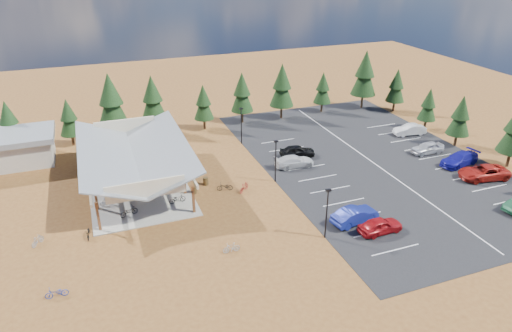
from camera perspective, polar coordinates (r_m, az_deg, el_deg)
The scene contains 44 objects.
ground at distance 49.67m, azimuth -2.03°, elevation -3.90°, with size 140.00×140.00×0.00m, color brown.
asphalt_lot at distance 59.69m, azimuth 14.07°, elevation 0.67°, with size 27.00×44.00×0.04m, color black.
concrete_pad at distance 54.01m, azimuth -14.57°, elevation -2.13°, with size 10.60×18.60×0.10m, color gray.
bike_pavilion at distance 52.40m, azimuth -15.02°, elevation 1.52°, with size 11.65×19.40×4.97m.
outbuilding at distance 64.01m, azimuth -28.52°, elevation 1.89°, with size 11.00×7.00×3.90m.
lamp_post_0 at distance 42.08m, azimuth 8.85°, elevation -5.48°, with size 0.50×0.25×5.14m.
lamp_post_1 at distance 51.55m, azimuth 2.47°, elevation 0.98°, with size 0.50×0.25×5.14m.
lamp_post_2 at distance 61.91m, azimuth -1.85°, elevation 5.36°, with size 0.50×0.25×5.14m.
trash_bin_0 at distance 50.62m, azimuth -7.75°, elevation -2.95°, with size 0.60×0.60×0.90m, color #453418.
trash_bin_1 at distance 52.25m, azimuth -6.30°, elevation -1.89°, with size 0.60×0.60×0.90m, color #453418.
pine_0 at distance 67.20m, azimuth -28.53°, elevation 4.98°, with size 2.98×2.98×6.95m.
pine_1 at distance 65.97m, azimuth -22.38°, elevation 5.65°, with size 2.82×2.82×6.57m.
pine_2 at distance 64.81m, azimuth -17.68°, elevation 7.82°, with size 4.14×4.14×9.65m.
pine_3 at distance 66.97m, azimuth -12.81°, elevation 8.29°, with size 3.62×3.62×8.43m.
pine_4 at distance 67.23m, azimuth -6.59°, elevation 7.92°, with size 2.91×2.91×6.77m.
pine_5 at distance 69.29m, azimuth -1.77°, elevation 9.20°, with size 3.37×3.37×7.85m.
pine_6 at distance 71.06m, azimuth 3.27°, elevation 10.03°, with size 3.73×3.73×8.69m.
pine_7 at distance 75.06m, azimuth 8.35°, elevation 9.64°, with size 2.83×2.83×6.59m.
pine_8 at distance 77.86m, azimuth 13.45°, elevation 11.20°, with size 4.12×4.12×9.59m.
pine_11 at distance 66.52m, azimuth 24.20°, elevation 5.76°, with size 3.04×3.04×7.08m.
pine_12 at distance 71.44m, azimuth 20.76°, elevation 7.19°, with size 2.66×2.66×6.20m.
pine_13 at distance 77.95m, azimuth 17.15°, elevation 9.57°, with size 3.00×3.00×7.00m.
bike_0 at distance 47.71m, azimuth -15.61°, elevation -5.49°, with size 0.65×1.85×0.97m, color black.
bike_1 at distance 50.13m, azimuth -18.12°, elevation -4.29°, with size 0.42×1.50×0.90m, color #9A9FA3.
bike_2 at distance 54.44m, azimuth -16.66°, elevation -1.63°, with size 0.54×1.55×0.82m, color navy.
bike_3 at distance 58.39m, azimuth -18.02°, elevation 0.22°, with size 0.50×1.77×1.07m, color #9E1A13.
bike_4 at distance 48.90m, azimuth -9.80°, elevation -4.06°, with size 0.62×1.78×0.93m, color black.
bike_5 at distance 50.18m, azimuth -12.32°, elevation -3.50°, with size 0.42×1.49×0.89m, color gray.
bike_6 at distance 56.12m, azimuth -13.54°, elevation -0.36°, with size 0.57×1.64×0.86m, color navy.
bike_7 at distance 58.53m, azimuth -13.32°, elevation 0.81°, with size 0.42×1.49×0.89m, color maroon.
bike_8 at distance 45.79m, azimuth -20.21°, elevation -7.84°, with size 0.61×1.74×0.92m, color black.
bike_9 at distance 46.48m, azimuth -25.65°, elevation -8.40°, with size 0.43×1.52×0.91m, color gray.
bike_10 at distance 39.69m, azimuth -23.66°, elevation -14.31°, with size 0.60×1.73×0.91m, color #112C97.
bike_13 at distance 41.13m, azimuth -3.10°, elevation -10.17°, with size 0.45×1.58×0.95m, color gray.
bike_15 at distance 50.52m, azimuth -1.49°, elevation -2.65°, with size 0.51×1.79×1.08m, color maroon.
bike_16 at distance 50.85m, azimuth -3.92°, elevation -2.60°, with size 0.61×1.76×0.93m, color black.
car_0 at distance 45.02m, azimuth 15.27°, elevation -7.18°, with size 1.76×4.39×1.49m, color maroon.
car_1 at distance 45.88m, azimuth 12.25°, elevation -6.03°, with size 1.73×4.95×1.63m, color navy.
car_3 at distance 56.20m, azimuth 4.82°, elevation 0.60°, with size 1.99×4.89×1.42m, color silver.
car_4 at distance 58.87m, azimuth 5.18°, elevation 1.86°, with size 1.81×4.51×1.54m, color black.
car_6 at distance 59.31m, azimuth 26.59°, elevation -0.72°, with size 2.67×5.79×1.61m, color #A01B14.
car_7 at distance 61.78m, azimuth 24.09°, elevation 0.80°, with size 2.20×5.42×1.57m, color navy.
car_8 at distance 63.72m, azimuth 20.63°, elevation 2.14°, with size 1.79×4.45×1.51m, color #ADAEB5.
car_9 at distance 69.25m, azimuth 18.64°, elevation 4.32°, with size 1.61×4.63×1.53m, color silver.
Camera 1 is at (-13.51, -40.96, 24.64)m, focal length 32.00 mm.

